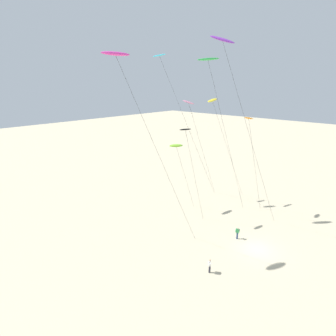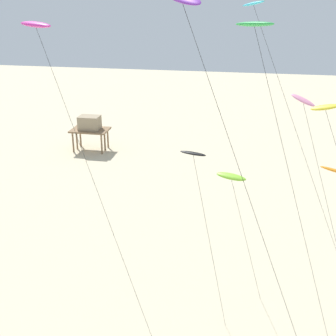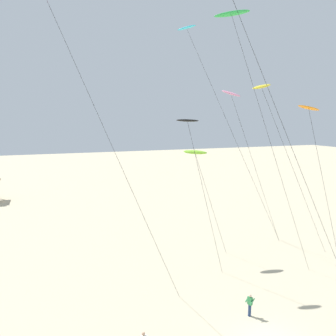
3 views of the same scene
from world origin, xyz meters
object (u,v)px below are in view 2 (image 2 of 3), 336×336
(kite_black, at_px, (194,157))
(kite_green, at_px, (255,28))
(kite_yellow, at_px, (327,112))
(kite_lime, at_px, (231,177))
(kite_magenta, at_px, (36,27))
(kite_pink, at_px, (304,104))
(stilt_house, at_px, (90,125))
(kite_purple, at_px, (183,2))
(kite_cyan, at_px, (256,11))

(kite_black, distance_m, kite_green, 9.89)
(kite_green, bearing_deg, kite_yellow, 25.68)
(kite_lime, bearing_deg, kite_magenta, -163.73)
(kite_pink, height_order, stilt_house, kite_pink)
(kite_black, xyz_separation_m, kite_pink, (7.97, 5.84, 2.90))
(kite_magenta, relative_size, kite_green, 0.99)
(kite_magenta, relative_size, kite_purple, 0.91)
(kite_purple, height_order, stilt_house, kite_purple)
(kite_green, bearing_deg, stilt_house, 124.19)
(kite_black, height_order, kite_pink, kite_pink)
(stilt_house, bearing_deg, kite_black, -59.46)
(kite_lime, distance_m, kite_purple, 16.83)
(kite_lime, relative_size, kite_green, 0.48)
(kite_black, bearing_deg, kite_cyan, 65.43)
(kite_black, relative_size, stilt_house, 2.31)
(kite_black, height_order, stilt_house, kite_black)
(kite_magenta, relative_size, kite_pink, 1.32)
(kite_magenta, distance_m, stilt_house, 43.16)
(kite_yellow, xyz_separation_m, stilt_house, (-31.21, 35.51, -12.80))
(kite_yellow, distance_m, kite_green, 8.31)
(kite_magenta, relative_size, kite_cyan, 0.95)
(stilt_house, bearing_deg, kite_green, -55.81)
(kite_cyan, bearing_deg, stilt_house, 131.43)
(kite_yellow, xyz_separation_m, kite_cyan, (-5.41, 6.26, 6.44))
(kite_yellow, height_order, kite_green, kite_green)
(kite_cyan, height_order, stilt_house, kite_cyan)
(kite_pink, distance_m, kite_yellow, 4.13)
(kite_yellow, bearing_deg, kite_purple, -142.17)
(kite_magenta, bearing_deg, kite_green, -2.22)
(kite_pink, relative_size, stilt_house, 2.85)
(kite_green, xyz_separation_m, kite_cyan, (-0.06, 8.84, 0.63))
(kite_green, bearing_deg, kite_purple, -130.26)
(kite_black, relative_size, kite_magenta, 0.61)
(kite_magenta, distance_m, kite_purple, 12.41)
(kite_pink, bearing_deg, kite_black, -143.75)
(kite_black, bearing_deg, kite_pink, 36.25)
(kite_magenta, xyz_separation_m, kite_purple, (11.12, -5.20, 1.81))
(kite_magenta, distance_m, kite_green, 15.04)
(kite_green, distance_m, stilt_house, 49.65)
(stilt_house, bearing_deg, kite_magenta, -73.88)
(kite_pink, relative_size, kite_green, 0.75)
(kite_magenta, xyz_separation_m, kite_lime, (13.90, 4.06, -11.97))
(kite_yellow, relative_size, kite_cyan, 0.73)
(kite_pink, bearing_deg, kite_purple, -126.00)
(kite_pink, distance_m, kite_green, 9.91)
(kite_magenta, xyz_separation_m, kite_yellow, (20.38, 1.99, -5.63))
(kite_black, relative_size, kite_cyan, 0.58)
(kite_lime, relative_size, kite_yellow, 0.62)
(kite_black, xyz_separation_m, kite_purple, (-0.11, -5.28, 10.74))
(kite_magenta, distance_m, kite_yellow, 21.24)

